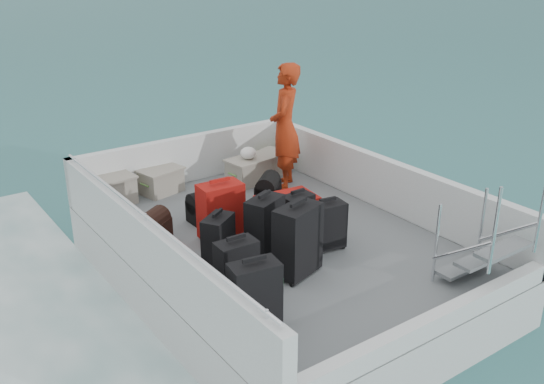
{
  "coord_description": "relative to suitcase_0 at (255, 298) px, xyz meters",
  "views": [
    {
      "loc": [
        -3.98,
        -5.43,
        3.96
      ],
      "look_at": [
        0.25,
        0.52,
        1.0
      ],
      "focal_mm": 40.0,
      "sensor_mm": 36.0,
      "label": 1
    }
  ],
  "objects": [
    {
      "name": "suitcase_5",
      "position": [
        0.74,
        1.85,
        0.01
      ],
      "size": [
        0.54,
        0.34,
        0.72
      ],
      "primitive_type": "cube",
      "rotation": [
        0.0,
        0.0,
        -0.06
      ],
      "color": "#A6170C",
      "rests_on": "deck"
    },
    {
      "name": "suitcase_7",
      "position": [
        1.54,
        1.36,
        -0.08
      ],
      "size": [
        0.4,
        0.23,
        0.55
      ],
      "primitive_type": "cube",
      "rotation": [
        0.0,
        0.0,
        0.03
      ],
      "color": "black",
      "rests_on": "deck"
    },
    {
      "name": "ferry_hull",
      "position": [
        1.34,
        1.44,
        -0.67
      ],
      "size": [
        3.6,
        5.0,
        0.6
      ],
      "primitive_type": "cube",
      "color": "silver",
      "rests_on": "ground"
    },
    {
      "name": "suitcase_1",
      "position": [
        0.18,
        0.6,
        -0.04
      ],
      "size": [
        0.43,
        0.25,
        0.63
      ],
      "primitive_type": "cube",
      "rotation": [
        0.0,
        0.0,
        -0.04
      ],
      "color": "black",
      "rests_on": "deck"
    },
    {
      "name": "yellow_bag",
      "position": [
        2.79,
        3.64,
        -0.24
      ],
      "size": [
        0.28,
        0.26,
        0.22
      ],
      "primitive_type": "ellipsoid",
      "color": "yellow",
      "rests_on": "deck"
    },
    {
      "name": "crate_2",
      "position": [
        2.06,
        3.23,
        -0.17
      ],
      "size": [
        0.64,
        0.48,
        0.36
      ],
      "primitive_type": "cube",
      "rotation": [
        0.0,
        0.0,
        0.13
      ],
      "color": "gray",
      "rests_on": "deck"
    },
    {
      "name": "passenger",
      "position": [
        2.42,
        2.81,
        0.57
      ],
      "size": [
        0.79,
        0.79,
        1.84
      ],
      "primitive_type": "imported",
      "rotation": [
        0.0,
        0.0,
        -2.34
      ],
      "color": "red",
      "rests_on": "deck"
    },
    {
      "name": "suitcase_4",
      "position": [
        0.97,
        1.24,
        -0.01
      ],
      "size": [
        0.54,
        0.44,
        0.69
      ],
      "primitive_type": "cube",
      "rotation": [
        0.0,
        0.0,
        0.4
      ],
      "color": "black",
      "rests_on": "deck"
    },
    {
      "name": "suitcase_0",
      "position": [
        0.0,
        0.0,
        0.0
      ],
      "size": [
        0.49,
        0.33,
        0.71
      ],
      "primitive_type": "cube",
      "rotation": [
        0.0,
        0.0,
        -0.16
      ],
      "color": "black",
      "rests_on": "deck"
    },
    {
      "name": "duffel_2",
      "position": [
        1.86,
        2.44,
        -0.19
      ],
      "size": [
        0.51,
        0.5,
        0.32
      ],
      "primitive_type": null,
      "rotation": [
        0.0,
        0.0,
        0.73
      ],
      "color": "black",
      "rests_on": "deck"
    },
    {
      "name": "duffel_0",
      "position": [
        0.0,
        2.22,
        -0.19
      ],
      "size": [
        0.53,
        0.49,
        0.32
      ],
      "primitive_type": null,
      "rotation": [
        0.0,
        0.0,
        0.57
      ],
      "color": "black",
      "rests_on": "deck"
    },
    {
      "name": "deck",
      "position": [
        1.34,
        1.44,
        -0.36
      ],
      "size": [
        3.3,
        4.7,
        0.02
      ],
      "primitive_type": "cube",
      "color": "slate",
      "rests_on": "ferry_hull"
    },
    {
      "name": "ground",
      "position": [
        1.34,
        1.44,
        -0.97
      ],
      "size": [
        160.0,
        160.0,
        0.0
      ],
      "primitive_type": "plane",
      "color": "#185657",
      "rests_on": "ground"
    },
    {
      "name": "deck_fittings",
      "position": [
        1.68,
        1.12,
        0.02
      ],
      "size": [
        3.6,
        5.0,
        0.9
      ],
      "color": "silver",
      "rests_on": "deck"
    },
    {
      "name": "crate_0",
      "position": [
        0.03,
        3.64,
        -0.16
      ],
      "size": [
        0.68,
        0.51,
        0.38
      ],
      "primitive_type": "cube",
      "rotation": [
        0.0,
        0.0,
        0.12
      ],
      "color": "gray",
      "rests_on": "deck"
    },
    {
      "name": "crate_1",
      "position": [
        0.81,
        3.64,
        -0.18
      ],
      "size": [
        0.63,
        0.5,
        0.34
      ],
      "primitive_type": "cube",
      "rotation": [
        0.0,
        0.0,
        0.22
      ],
      "color": "gray",
      "rests_on": "deck"
    },
    {
      "name": "duffel_1",
      "position": [
        0.84,
        2.42,
        -0.19
      ],
      "size": [
        0.42,
        0.31,
        0.32
      ],
      "primitive_type": null,
      "rotation": [
        0.0,
        0.0,
        0.02
      ],
      "color": "black",
      "rests_on": "deck"
    },
    {
      "name": "suitcase_2",
      "position": [
        0.39,
        1.31,
        -0.06
      ],
      "size": [
        0.47,
        0.42,
        0.58
      ],
      "primitive_type": "cube",
      "rotation": [
        0.0,
        0.0,
        0.57
      ],
      "color": "black",
      "rests_on": "deck"
    },
    {
      "name": "suitcase_3",
      "position": [
        0.97,
        0.61,
        0.05
      ],
      "size": [
        0.6,
        0.45,
        0.8
      ],
      "primitive_type": "cube",
      "rotation": [
        0.0,
        0.0,
        0.29
      ],
      "color": "black",
      "rests_on": "deck"
    },
    {
      "name": "suitcase_8",
      "position": [
        1.78,
        1.88,
        -0.2
      ],
      "size": [
        0.81,
        0.58,
        0.3
      ],
      "primitive_type": "cube",
      "rotation": [
        0.0,
        0.0,
        1.46
      ],
      "color": "#A6170C",
      "rests_on": "deck"
    },
    {
      "name": "crate_3",
      "position": [
        2.54,
        3.37,
        -0.19
      ],
      "size": [
        0.64,
        0.53,
        0.33
      ],
      "primitive_type": "cube",
      "rotation": [
        0.0,
        0.0,
        0.31
      ],
      "color": "gray",
      "rests_on": "deck"
    },
    {
      "name": "suitcase_6",
      "position": [
        1.62,
        0.89,
        -0.06
      ],
      "size": [
        0.45,
        0.31,
        0.58
      ],
      "primitive_type": "cube",
      "rotation": [
        0.0,
        0.0,
        -0.15
      ],
      "color": "black",
      "rests_on": "deck"
    },
    {
      "name": "white_bag",
      "position": [
        2.06,
        3.23,
        0.1
      ],
      "size": [
        0.24,
        0.24,
        0.18
      ],
      "primitive_type": "ellipsoid",
      "color": "white",
      "rests_on": "crate_2"
    }
  ]
}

